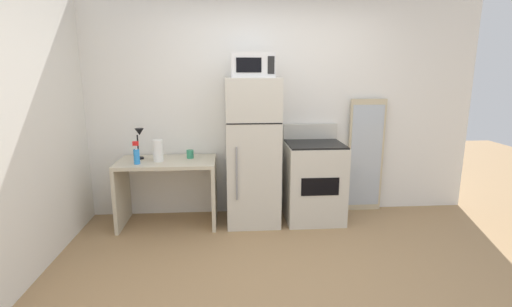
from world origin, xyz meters
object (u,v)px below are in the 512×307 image
Objects in this scene: desk_lamp at (139,138)px; paper_towel_roll at (158,151)px; oven_range at (314,181)px; coffee_mug at (190,154)px; leaning_mirror at (366,156)px; microwave at (253,65)px; spray_bottle at (137,155)px; refrigerator at (253,152)px; desk at (168,180)px.

desk_lamp is 1.47× the size of paper_towel_roll.
desk_lamp is at bearing 178.03° from oven_range.
leaning_mirror reaches higher than coffee_mug.
coffee_mug is 0.21× the size of microwave.
spray_bottle is 2.02m from oven_range.
microwave reaches higher than spray_bottle.
oven_range is (0.72, 0.00, -0.36)m from refrigerator.
refrigerator is (0.97, 0.00, 0.31)m from desk.
leaning_mirror is at bearing 3.98° from desk_lamp.
refrigerator is at bearing 6.82° from spray_bottle.
microwave is 1.50m from oven_range.
leaning_mirror is at bearing 20.04° from oven_range.
leaning_mirror reaches higher than paper_towel_roll.
microwave reaches higher than oven_range.
oven_range is 0.78m from leaning_mirror.
refrigerator is at bearing 0.20° from desk.
desk is at bearing 25.75° from paper_towel_roll.
paper_towel_roll is (0.21, 0.11, 0.02)m from spray_bottle.
oven_range is 0.79× the size of leaning_mirror.
refrigerator is 0.80m from oven_range.
paper_towel_roll reaches higher than desk.
oven_range is at bearing -3.30° from coffee_mug.
coffee_mug is 1.47m from oven_range.
microwave is at bearing -4.13° from desk_lamp.
desk_lamp is 0.25× the size of leaning_mirror.
microwave reaches higher than desk.
desk is at bearing -160.95° from coffee_mug.
paper_towel_roll is at bearing 27.29° from spray_bottle.
oven_range reaches higher than spray_bottle.
paper_towel_roll is (0.22, -0.11, -0.12)m from desk_lamp.
oven_range is at bearing -1.97° from desk_lamp.
microwave is (1.27, -0.09, 0.80)m from desk_lamp.
desk is 1.68m from oven_range.
microwave is at bearing 5.87° from spray_bottle.
paper_towel_roll is at bearing -173.06° from leaning_mirror.
refrigerator is 1.45m from leaning_mirror.
desk is 1.60m from microwave.
spray_bottle is (-0.29, -0.15, 0.33)m from desk.
spray_bottle is at bearing -173.18° from refrigerator.
coffee_mug is 0.06× the size of refrigerator.
leaning_mirror reaches higher than oven_range.
refrigerator is 1.51× the size of oven_range.
oven_range is (1.43, -0.08, -0.33)m from coffee_mug.
desk_lamp is 2.05m from oven_range.
coffee_mug is at bearing 19.05° from desk.
oven_range is at bearing 1.86° from microwave.
refrigerator is (1.05, 0.04, -0.04)m from paper_towel_roll.
desk is 0.39m from coffee_mug.
microwave is (0.00, -0.02, 0.96)m from refrigerator.
spray_bottle is at bearing -152.71° from paper_towel_roll.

